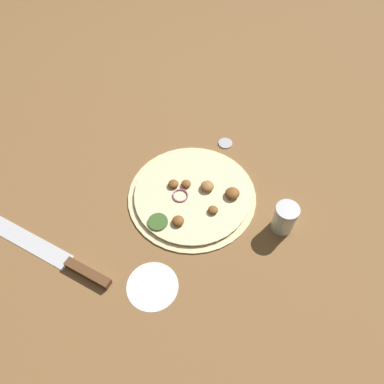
{
  "coord_description": "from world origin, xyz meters",
  "views": [
    {
      "loc": [
        0.48,
        0.19,
        0.75
      ],
      "look_at": [
        0.0,
        0.0,
        0.02
      ],
      "focal_mm": 35.0,
      "sensor_mm": 36.0,
      "label": 1
    }
  ],
  "objects_px": {
    "knife": "(66,261)",
    "spice_jar": "(285,218)",
    "pizza": "(192,195)",
    "loose_cap": "(225,143)"
  },
  "relations": [
    {
      "from": "knife",
      "to": "spice_jar",
      "type": "height_order",
      "value": "spice_jar"
    },
    {
      "from": "spice_jar",
      "to": "loose_cap",
      "type": "distance_m",
      "value": 0.29
    },
    {
      "from": "pizza",
      "to": "knife",
      "type": "distance_m",
      "value": 0.32
    },
    {
      "from": "knife",
      "to": "loose_cap",
      "type": "relative_size",
      "value": 9.02
    },
    {
      "from": "pizza",
      "to": "loose_cap",
      "type": "xyz_separation_m",
      "value": [
        -0.19,
        0.02,
        -0.0
      ]
    },
    {
      "from": "spice_jar",
      "to": "loose_cap",
      "type": "xyz_separation_m",
      "value": [
        -0.2,
        -0.2,
        -0.04
      ]
    },
    {
      "from": "pizza",
      "to": "spice_jar",
      "type": "xyz_separation_m",
      "value": [
        0.0,
        0.22,
        0.03
      ]
    },
    {
      "from": "spice_jar",
      "to": "loose_cap",
      "type": "height_order",
      "value": "spice_jar"
    },
    {
      "from": "pizza",
      "to": "spice_jar",
      "type": "bearing_deg",
      "value": 88.88
    },
    {
      "from": "spice_jar",
      "to": "knife",
      "type": "bearing_deg",
      "value": -58.19
    }
  ]
}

